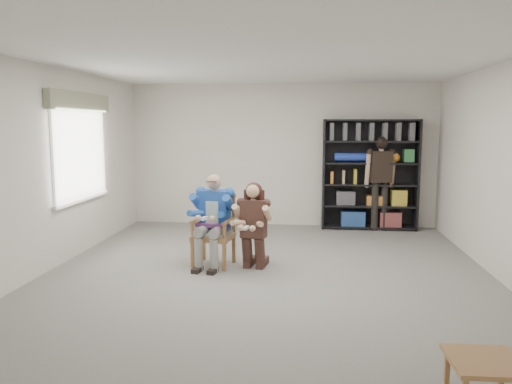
# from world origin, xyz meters

# --- Properties ---
(room_shell) EXTENTS (6.00, 7.00, 2.80)m
(room_shell) POSITION_xyz_m (0.00, 0.00, 1.40)
(room_shell) COLOR silver
(room_shell) RESTS_ON ground
(floor) EXTENTS (6.00, 7.00, 0.01)m
(floor) POSITION_xyz_m (0.00, 0.00, 0.00)
(floor) COLOR slate
(floor) RESTS_ON ground
(window_left) EXTENTS (0.16, 2.00, 1.75)m
(window_left) POSITION_xyz_m (-2.95, 1.00, 1.63)
(window_left) COLOR white
(window_left) RESTS_ON room_shell
(armchair) EXTENTS (0.67, 0.65, 1.01)m
(armchair) POSITION_xyz_m (-0.79, 0.46, 0.51)
(armchair) COLOR #945732
(armchair) RESTS_ON floor
(seated_man) EXTENTS (0.68, 0.87, 1.32)m
(seated_man) POSITION_xyz_m (-0.79, 0.46, 0.66)
(seated_man) COLOR #1F4A91
(seated_man) RESTS_ON floor
(kneeling_woman) EXTENTS (0.62, 0.88, 1.21)m
(kneeling_woman) POSITION_xyz_m (-0.21, 0.34, 0.60)
(kneeling_woman) COLOR #3D2A21
(kneeling_woman) RESTS_ON floor
(bookshelf) EXTENTS (1.80, 0.38, 2.10)m
(bookshelf) POSITION_xyz_m (1.70, 3.28, 1.05)
(bookshelf) COLOR black
(bookshelf) RESTS_ON floor
(standing_man) EXTENTS (0.60, 0.42, 1.77)m
(standing_man) POSITION_xyz_m (1.88, 3.17, 0.89)
(standing_man) COLOR black
(standing_man) RESTS_ON floor
(side_table) EXTENTS (0.51, 0.51, 0.35)m
(side_table) POSITION_xyz_m (1.81, -2.86, 0.17)
(side_table) COLOR #945732
(side_table) RESTS_ON floor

